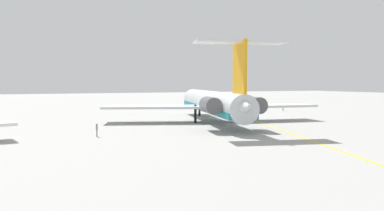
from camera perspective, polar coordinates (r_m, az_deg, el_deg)
ground at (r=82.16m, az=5.61°, el=-1.72°), size 371.56×371.56×0.00m
main_jetliner at (r=72.65m, az=3.03°, el=0.40°), size 43.42×38.87×12.84m
ground_crew_near_nose at (r=103.52m, az=12.45°, el=-0.14°), size 0.28×0.39×1.73m
ground_crew_near_tail at (r=55.45m, az=-12.99°, el=-3.10°), size 0.41×0.27×1.69m
safety_cone_nose at (r=98.50m, az=8.77°, el=-0.75°), size 0.40×0.40×0.55m
taxiway_centreline at (r=78.51m, az=8.37°, el=-1.97°), size 102.12×34.83×0.01m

